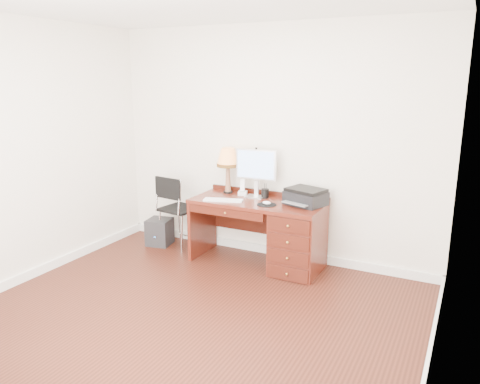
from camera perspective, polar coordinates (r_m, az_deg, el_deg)
The scene contains 12 objects.
ground at distance 4.40m, azimuth -5.87°, elevation -14.79°, with size 4.00×4.00×0.00m, color black.
room_shell at distance 4.86m, azimuth -1.80°, elevation -11.16°, with size 4.00×4.00×4.00m.
desk at distance 5.25m, azimuth 5.34°, elevation -5.02°, with size 1.50×0.67×0.75m.
monitor at distance 5.37m, azimuth 1.98°, elevation 3.04°, with size 0.48×0.17×0.56m.
keyboard at distance 5.27m, azimuth -2.06°, elevation -0.99°, with size 0.44×0.13×0.02m, color white.
mouse_pad at distance 5.10m, azimuth 3.28°, elevation -1.45°, with size 0.21×0.21×0.04m.
printer at distance 5.14m, azimuth 8.02°, elevation -0.56°, with size 0.48×0.42×0.18m.
leg_lamp at distance 5.55m, azimuth -1.49°, elevation 3.90°, with size 0.27×0.27×0.54m.
phone at distance 5.52m, azimuth 0.32°, elevation 0.28°, with size 0.13×0.13×0.21m.
pen_cup at distance 5.39m, azimuth 3.08°, elevation -0.18°, with size 0.09×0.09×0.11m, color black.
chair at distance 5.89m, azimuth -7.75°, elevation -1.52°, with size 0.49×0.49×0.92m.
equipment_box at distance 6.13m, azimuth -9.77°, elevation -4.79°, with size 0.29×0.29×0.34m, color black.
Camera 1 is at (2.13, -3.23, 2.10)m, focal length 35.00 mm.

